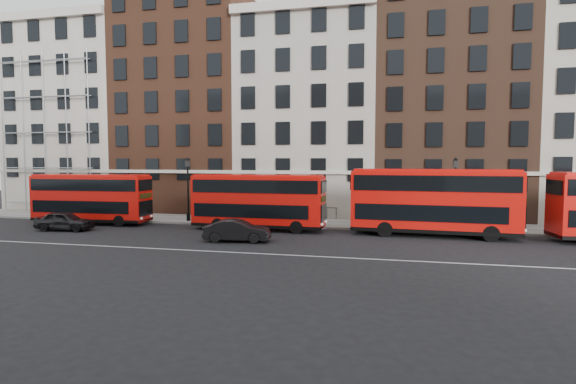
% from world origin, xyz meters
% --- Properties ---
extents(ground, '(120.00, 120.00, 0.00)m').
position_xyz_m(ground, '(0.00, 0.00, 0.00)').
color(ground, black).
rests_on(ground, ground).
extents(pavement, '(80.00, 5.00, 0.15)m').
position_xyz_m(pavement, '(0.00, 10.50, 0.07)').
color(pavement, gray).
rests_on(pavement, ground).
extents(kerb, '(80.00, 0.30, 0.16)m').
position_xyz_m(kerb, '(0.00, 8.00, 0.08)').
color(kerb, gray).
rests_on(kerb, ground).
extents(road_centre_line, '(70.00, 0.12, 0.01)m').
position_xyz_m(road_centre_line, '(0.00, -2.00, 0.01)').
color(road_centre_line, white).
rests_on(road_centre_line, ground).
extents(building_terrace, '(64.00, 11.95, 22.00)m').
position_xyz_m(building_terrace, '(-0.31, 17.88, 10.24)').
color(building_terrace, '#B6AC9E').
rests_on(building_terrace, ground).
extents(bus_a, '(9.82, 2.68, 4.09)m').
position_xyz_m(bus_a, '(-16.25, 6.28, 2.20)').
color(bus_a, red).
rests_on(bus_a, ground).
extents(bus_b, '(10.01, 2.63, 4.18)m').
position_xyz_m(bus_b, '(-1.94, 6.29, 2.24)').
color(bus_b, red).
rests_on(bus_b, ground).
extents(bus_c, '(11.20, 3.33, 4.65)m').
position_xyz_m(bus_c, '(10.61, 6.29, 2.49)').
color(bus_c, red).
rests_on(bus_c, ground).
extents(car_rear, '(4.40, 2.19, 1.44)m').
position_xyz_m(car_rear, '(-15.95, 2.80, 0.72)').
color(car_rear, black).
rests_on(car_rear, ground).
extents(car_front, '(4.43, 2.02, 1.41)m').
position_xyz_m(car_front, '(-1.84, 1.33, 0.70)').
color(car_front, black).
rests_on(car_front, ground).
extents(lamp_post_left, '(0.44, 0.44, 5.33)m').
position_xyz_m(lamp_post_left, '(-8.86, 8.92, 3.08)').
color(lamp_post_left, black).
rests_on(lamp_post_left, pavement).
extents(lamp_post_right, '(0.44, 0.44, 5.33)m').
position_xyz_m(lamp_post_right, '(12.42, 9.16, 3.08)').
color(lamp_post_right, black).
rests_on(lamp_post_right, pavement).
extents(iron_railings, '(6.60, 0.06, 1.00)m').
position_xyz_m(iron_railings, '(0.00, 12.70, 0.65)').
color(iron_railings, black).
rests_on(iron_railings, pavement).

